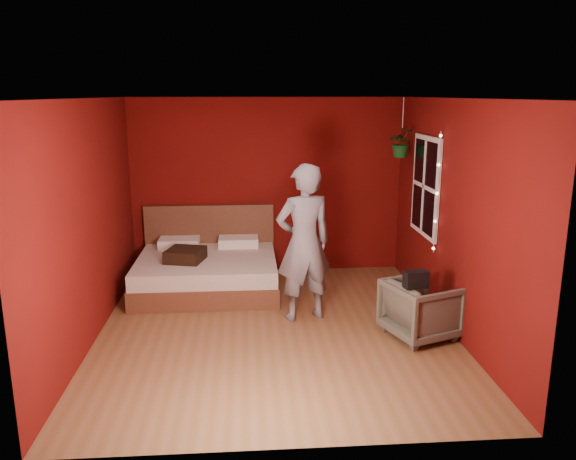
% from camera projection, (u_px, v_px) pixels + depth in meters
% --- Properties ---
extents(floor, '(4.50, 4.50, 0.00)m').
position_uv_depth(floor, '(275.00, 329.00, 6.48)').
color(floor, brown).
rests_on(floor, ground).
extents(room_walls, '(4.04, 4.54, 2.62)m').
position_uv_depth(room_walls, '(275.00, 185.00, 6.08)').
color(room_walls, '#650D0A').
rests_on(room_walls, ground).
extents(window, '(0.05, 0.97, 1.27)m').
position_uv_depth(window, '(425.00, 186.00, 7.13)').
color(window, white).
rests_on(window, room_walls).
extents(fairy_lights, '(0.04, 0.04, 1.45)m').
position_uv_depth(fairy_lights, '(437.00, 193.00, 6.62)').
color(fairy_lights, silver).
rests_on(fairy_lights, room_walls).
extents(bed, '(1.90, 1.62, 1.05)m').
position_uv_depth(bed, '(208.00, 269.00, 7.78)').
color(bed, brown).
rests_on(bed, ground).
extents(person, '(0.78, 0.62, 1.88)m').
position_uv_depth(person, '(304.00, 243.00, 6.58)').
color(person, slate).
rests_on(person, ground).
extents(armchair, '(0.92, 0.90, 0.65)m').
position_uv_depth(armchair, '(421.00, 309.00, 6.21)').
color(armchair, '#5C5749').
rests_on(armchair, ground).
extents(handbag, '(0.27, 0.17, 0.18)m').
position_uv_depth(handbag, '(416.00, 279.00, 5.91)').
color(handbag, black).
rests_on(handbag, armchair).
extents(throw_pillow, '(0.56, 0.56, 0.16)m').
position_uv_depth(throw_pillow, '(185.00, 255.00, 7.46)').
color(throw_pillow, black).
rests_on(throw_pillow, bed).
extents(hanging_plant, '(0.41, 0.37, 0.81)m').
position_uv_depth(hanging_plant, '(402.00, 143.00, 7.68)').
color(hanging_plant, silver).
rests_on(hanging_plant, room_walls).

